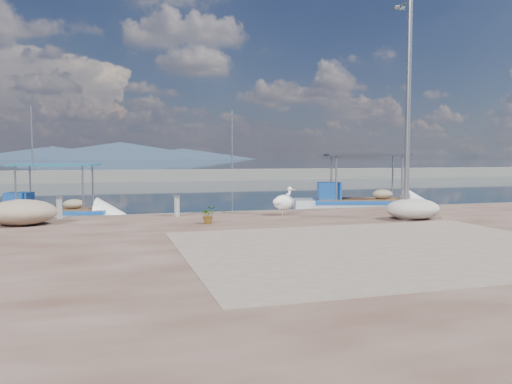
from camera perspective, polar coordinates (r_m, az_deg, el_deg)
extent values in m
plane|color=#162635|center=(13.93, 4.47, -6.39)|extent=(1400.00, 1400.00, 0.00)
cube|color=#49291F|center=(8.68, 19.08, -11.32)|extent=(44.00, 22.00, 0.50)
cube|color=gray|center=(11.61, 14.49, -6.08)|extent=(9.00, 7.00, 0.01)
cube|color=gray|center=(53.05, -11.17, 1.86)|extent=(120.00, 2.20, 1.20)
cylinder|color=gray|center=(53.28, -24.23, 5.25)|extent=(0.16, 0.16, 7.00)
cylinder|color=gray|center=(54.36, -2.75, 5.57)|extent=(0.16, 0.16, 7.00)
cone|color=#28384C|center=(666.00, -22.15, 4.18)|extent=(220.00, 220.00, 16.00)
cone|color=#28384C|center=(663.01, -15.24, 4.59)|extent=(280.00, 280.00, 22.00)
cone|color=#28384C|center=(669.56, -8.36, 4.34)|extent=(200.00, 200.00, 14.00)
cube|color=white|center=(20.49, -21.82, -3.12)|extent=(5.74, 2.99, 0.90)
cube|color=#1A52AA|center=(20.45, -21.85, -2.01)|extent=(4.26, 2.70, 0.13)
cube|color=#9E3913|center=(20.50, -21.82, -3.27)|extent=(4.26, 2.68, 0.11)
cube|color=#1A52AA|center=(20.89, -25.45, -0.95)|extent=(1.02, 1.02, 0.66)
cube|color=#1C5B72|center=(20.35, -21.98, 2.89)|extent=(3.32, 2.34, 0.08)
cube|color=white|center=(22.89, 12.34, -2.18)|extent=(6.77, 3.95, 1.05)
cube|color=#1A52AA|center=(22.84, 12.36, -1.00)|extent=(5.07, 3.47, 0.16)
cube|color=#9E3913|center=(22.90, 12.34, -2.33)|extent=(5.06, 3.45, 0.13)
cube|color=#1A52AA|center=(22.55, 8.37, 0.11)|extent=(1.25, 1.25, 0.78)
cube|color=#22252C|center=(22.76, 12.44, 4.15)|extent=(3.98, 2.97, 0.09)
cylinder|color=tan|center=(17.27, 3.07, -2.27)|extent=(0.03, 0.03, 0.25)
cylinder|color=tan|center=(17.36, 3.36, -2.24)|extent=(0.03, 0.03, 0.25)
ellipsoid|color=white|center=(17.28, 3.22, -1.20)|extent=(0.87, 0.73, 0.53)
cylinder|color=white|center=(17.42, 3.76, -0.29)|extent=(0.20, 0.16, 0.45)
sphere|color=white|center=(17.43, 3.85, 0.36)|extent=(0.15, 0.15, 0.15)
cone|color=#E8945A|center=(17.56, 4.26, 0.27)|extent=(0.36, 0.22, 0.11)
cylinder|color=gray|center=(16.74, 16.99, 8.93)|extent=(0.16, 0.16, 7.00)
cylinder|color=gray|center=(16.79, 16.75, -2.87)|extent=(0.44, 0.44, 0.10)
cube|color=gray|center=(17.89, 16.00, 19.55)|extent=(0.35, 0.18, 0.12)
cylinder|color=gray|center=(17.16, -9.02, -1.60)|extent=(0.18, 0.18, 0.70)
cylinder|color=gray|center=(17.13, -9.04, -0.44)|extent=(0.24, 0.24, 0.06)
cylinder|color=gray|center=(17.54, -21.56, -1.69)|extent=(0.18, 0.18, 0.71)
cylinder|color=gray|center=(17.51, -21.59, -0.53)|extent=(0.24, 0.24, 0.06)
imported|color=#33722D|center=(15.17, -5.46, -2.63)|extent=(0.50, 0.44, 0.53)
ellipsoid|color=beige|center=(16.93, 17.47, -1.85)|extent=(1.81, 1.36, 0.68)
ellipsoid|color=#C2AA90|center=(16.30, -25.17, -2.11)|extent=(1.96, 1.53, 0.76)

